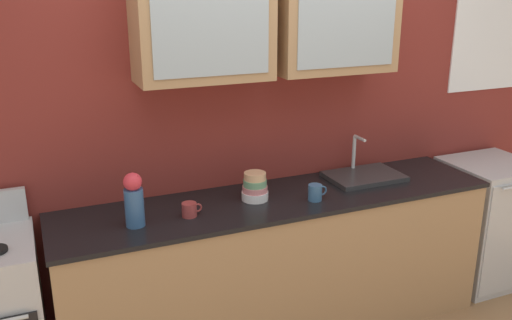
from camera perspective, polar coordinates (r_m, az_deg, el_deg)
name	(u,v)px	position (r m, az deg, el deg)	size (l,w,h in m)	color
back_wall_unit	(261,101)	(3.44, 0.48, 6.08)	(4.68, 0.42, 2.59)	maroon
counter	(279,265)	(3.52, 2.39, -10.73)	(2.68, 0.62, 0.91)	#A87F56
sink_faucet	(364,175)	(3.69, 11.02, -1.55)	(0.48, 0.33, 0.26)	#2D2D30
bowl_stack	(255,187)	(3.26, -0.11, -2.81)	(0.16, 0.16, 0.17)	white
vase	(134,200)	(2.96, -12.44, -4.02)	(0.10, 0.10, 0.29)	#33598C
cup_near_sink	(315,192)	(3.28, 6.13, -3.33)	(0.12, 0.08, 0.10)	#38608C
cup_near_bowls	(190,210)	(3.07, -6.83, -5.08)	(0.11, 0.08, 0.08)	#993838
dishwasher	(486,222)	(4.43, 22.55, -5.88)	(0.59, 0.60, 0.91)	silver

